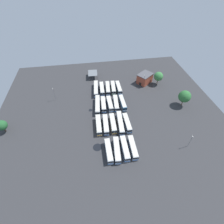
# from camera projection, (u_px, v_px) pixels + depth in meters

# --- Properties ---
(ground_plane) EXTENTS (127.95, 127.95, 0.00)m
(ground_plane) POSITION_uv_depth(u_px,v_px,m) (111.00, 116.00, 93.91)
(ground_plane) COLOR #333335
(bus_row0_slot0) EXTENTS (12.03, 2.82, 3.53)m
(bus_row0_slot0) POSITION_uv_depth(u_px,v_px,m) (133.00, 147.00, 76.51)
(bus_row0_slot0) COLOR silver
(bus_row0_slot0) RESTS_ON ground_plane
(bus_row0_slot1) EXTENTS (12.57, 2.75, 3.53)m
(bus_row0_slot1) POSITION_uv_depth(u_px,v_px,m) (125.00, 148.00, 76.22)
(bus_row0_slot1) COLOR silver
(bus_row0_slot1) RESTS_ON ground_plane
(bus_row0_slot2) EXTENTS (13.07, 3.65, 3.53)m
(bus_row0_slot2) POSITION_uv_depth(u_px,v_px,m) (117.00, 150.00, 75.59)
(bus_row0_slot2) COLOR silver
(bus_row0_slot2) RESTS_ON ground_plane
(bus_row0_slot3) EXTENTS (12.04, 2.65, 3.53)m
(bus_row0_slot3) POSITION_uv_depth(u_px,v_px,m) (109.00, 151.00, 75.18)
(bus_row0_slot3) COLOR silver
(bus_row0_slot3) RESTS_ON ground_plane
(bus_row1_slot0) EXTENTS (12.10, 2.74, 3.53)m
(bus_row1_slot0) POSITION_uv_depth(u_px,v_px,m) (127.00, 123.00, 87.42)
(bus_row1_slot0) COLOR silver
(bus_row1_slot0) RESTS_ON ground_plane
(bus_row1_slot1) EXTENTS (15.22, 3.58, 3.53)m
(bus_row1_slot1) POSITION_uv_depth(u_px,v_px,m) (120.00, 123.00, 87.41)
(bus_row1_slot1) COLOR silver
(bus_row1_slot1) RESTS_ON ground_plane
(bus_row1_slot2) EXTENTS (12.42, 2.97, 3.53)m
(bus_row1_slot2) POSITION_uv_depth(u_px,v_px,m) (113.00, 123.00, 87.18)
(bus_row1_slot2) COLOR silver
(bus_row1_slot2) RESTS_ON ground_plane
(bus_row1_slot3) EXTENTS (12.59, 3.27, 3.53)m
(bus_row1_slot3) POSITION_uv_depth(u_px,v_px,m) (106.00, 125.00, 86.59)
(bus_row1_slot3) COLOR silver
(bus_row1_slot3) RESTS_ON ground_plane
(bus_row1_slot4) EXTENTS (12.64, 2.93, 3.53)m
(bus_row1_slot4) POSITION_uv_depth(u_px,v_px,m) (99.00, 125.00, 86.42)
(bus_row1_slot4) COLOR silver
(bus_row1_slot4) RESTS_ON ground_plane
(bus_row2_slot0) EXTENTS (12.41, 2.78, 3.53)m
(bus_row2_slot0) POSITION_uv_depth(u_px,v_px,m) (122.00, 103.00, 99.05)
(bus_row2_slot0) COLOR teal
(bus_row2_slot0) RESTS_ON ground_plane
(bus_row2_slot1) EXTENTS (12.68, 3.54, 3.53)m
(bus_row2_slot1) POSITION_uv_depth(u_px,v_px,m) (116.00, 103.00, 98.76)
(bus_row2_slot1) COLOR silver
(bus_row2_slot1) RESTS_ON ground_plane
(bus_row2_slot2) EXTENTS (11.85, 2.74, 3.53)m
(bus_row2_slot2) POSITION_uv_depth(u_px,v_px,m) (110.00, 104.00, 98.37)
(bus_row2_slot2) COLOR silver
(bus_row2_slot2) RESTS_ON ground_plane
(bus_row2_slot3) EXTENTS (12.03, 3.27, 3.53)m
(bus_row2_slot3) POSITION_uv_depth(u_px,v_px,m) (103.00, 104.00, 98.03)
(bus_row2_slot3) COLOR silver
(bus_row2_slot3) RESTS_ON ground_plane
(bus_row2_slot4) EXTENTS (15.25, 3.99, 3.53)m
(bus_row2_slot4) POSITION_uv_depth(u_px,v_px,m) (98.00, 105.00, 97.61)
(bus_row2_slot4) COLOR silver
(bus_row2_slot4) RESTS_ON ground_plane
(bus_row3_slot0) EXTENTS (12.08, 2.66, 3.53)m
(bus_row3_slot0) POSITION_uv_depth(u_px,v_px,m) (119.00, 88.00, 110.00)
(bus_row3_slot0) COLOR silver
(bus_row3_slot0) RESTS_ON ground_plane
(bus_row3_slot1) EXTENTS (12.34, 3.49, 3.53)m
(bus_row3_slot1) POSITION_uv_depth(u_px,v_px,m) (113.00, 88.00, 109.91)
(bus_row3_slot1) COLOR silver
(bus_row3_slot1) RESTS_ON ground_plane
(bus_row3_slot2) EXTENTS (12.56, 3.65, 3.53)m
(bus_row3_slot2) POSITION_uv_depth(u_px,v_px,m) (108.00, 88.00, 109.53)
(bus_row3_slot2) COLOR silver
(bus_row3_slot2) RESTS_ON ground_plane
(bus_row3_slot3) EXTENTS (12.43, 3.07, 3.53)m
(bus_row3_slot3) POSITION_uv_depth(u_px,v_px,m) (102.00, 89.00, 109.07)
(bus_row3_slot3) COLOR silver
(bus_row3_slot3) RESTS_ON ground_plane
(bus_row3_slot4) EXTENTS (15.24, 3.80, 3.53)m
(bus_row3_slot4) POSITION_uv_depth(u_px,v_px,m) (96.00, 89.00, 108.99)
(bus_row3_slot4) COLOR silver
(bus_row3_slot4) RESTS_ON ground_plane
(depot_building) EXTENTS (12.01, 12.50, 6.81)m
(depot_building) POSITION_uv_depth(u_px,v_px,m) (145.00, 78.00, 115.13)
(depot_building) COLOR #99422D
(depot_building) RESTS_ON ground_plane
(maintenance_shelter) EXTENTS (8.90, 6.84, 3.63)m
(maintenance_shelter) POSITION_uv_depth(u_px,v_px,m) (93.00, 73.00, 120.14)
(maintenance_shelter) COLOR slate
(maintenance_shelter) RESTS_ON ground_plane
(lamp_post_by_building) EXTENTS (0.56, 0.28, 9.08)m
(lamp_post_by_building) POSITION_uv_depth(u_px,v_px,m) (144.00, 81.00, 110.45)
(lamp_post_by_building) COLOR slate
(lamp_post_by_building) RESTS_ON ground_plane
(lamp_post_far_corner) EXTENTS (0.56, 0.28, 8.82)m
(lamp_post_far_corner) POSITION_uv_depth(u_px,v_px,m) (54.00, 94.00, 100.34)
(lamp_post_far_corner) COLOR slate
(lamp_post_far_corner) RESTS_ON ground_plane
(lamp_post_mid_lot) EXTENTS (0.56, 0.28, 7.68)m
(lamp_post_mid_lot) POSITION_uv_depth(u_px,v_px,m) (190.00, 141.00, 76.24)
(lamp_post_mid_lot) COLOR slate
(lamp_post_mid_lot) RESTS_ON ground_plane
(tree_northwest) EXTENTS (5.12, 5.12, 7.36)m
(tree_northwest) POSITION_uv_depth(u_px,v_px,m) (2.00, 125.00, 82.37)
(tree_northwest) COLOR brown
(tree_northwest) RESTS_ON ground_plane
(tree_south_edge) EXTENTS (7.02, 7.02, 10.06)m
(tree_south_edge) POSITION_uv_depth(u_px,v_px,m) (185.00, 96.00, 95.89)
(tree_south_edge) COLOR brown
(tree_south_edge) RESTS_ON ground_plane
(tree_west_edge) EXTENTS (6.08, 6.08, 9.21)m
(tree_west_edge) POSITION_uv_depth(u_px,v_px,m) (159.00, 76.00, 111.89)
(tree_west_edge) COLOR brown
(tree_west_edge) RESTS_ON ground_plane
(puddle_centre_drain) EXTENTS (2.21, 2.21, 0.01)m
(puddle_centre_drain) POSITION_uv_depth(u_px,v_px,m) (90.00, 110.00, 97.11)
(puddle_centre_drain) COLOR black
(puddle_centre_drain) RESTS_ON ground_plane
(puddle_near_shelter) EXTENTS (4.27, 4.27, 0.01)m
(puddle_near_shelter) POSITION_uv_depth(u_px,v_px,m) (97.00, 147.00, 78.78)
(puddle_near_shelter) COLOR black
(puddle_near_shelter) RESTS_ON ground_plane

